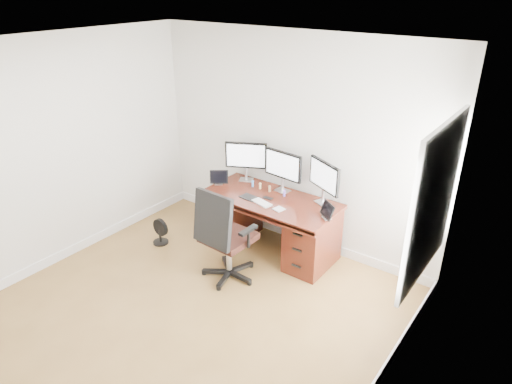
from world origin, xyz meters
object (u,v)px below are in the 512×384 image
Objects in this scene: floor_fan at (160,232)px; keyboard at (262,203)px; monitor_center at (283,166)px; desk at (271,222)px; office_chair at (226,250)px.

floor_fan is 1.31× the size of keyboard.
floor_fan is at bearing -142.45° from keyboard.
monitor_center reaches higher than keyboard.
floor_fan is at bearing -149.55° from desk.
keyboard is (0.07, 0.62, 0.38)m from office_chair.
floor_fan is (-1.27, -0.75, -0.23)m from desk.
office_chair is at bearing -94.96° from desk.
keyboard is (1.27, 0.54, 0.59)m from floor_fan.
desk is at bearing 32.97° from floor_fan.
floor_fan is at bearing -136.48° from monitor_center.
desk is 1.49m from floor_fan.
keyboard reaches higher than desk.
office_chair is 1.22m from floor_fan.
monitor_center is 2.06× the size of keyboard.
desk is at bearing 103.17° from keyboard.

